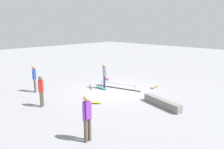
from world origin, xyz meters
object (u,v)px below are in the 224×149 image
object	(u,v)px
loose_skateboard_pink	(108,78)
skater_main	(104,74)
skateboard_main	(101,88)
bystander_purple_shirt	(87,116)
bystander_red_shirt	(41,90)
grind_rail	(117,86)
loose_skateboard_natural	(154,86)
loose_skateboard_yellow	(94,102)
skate_ledge	(162,103)
bystander_blue_shirt	(34,77)

from	to	relation	value
loose_skateboard_pink	skater_main	bearing A→B (deg)	-7.29
skateboard_main	bystander_purple_shirt	bearing A→B (deg)	-53.07
skater_main	bystander_red_shirt	xyz separation A→B (m)	(-0.06, 4.47, -0.05)
grind_rail	bystander_purple_shirt	world-z (taller)	bystander_purple_shirt
skateboard_main	bystander_red_shirt	size ratio (longest dim) A/B	0.51
bystander_purple_shirt	loose_skateboard_natural	bearing A→B (deg)	16.07
loose_skateboard_natural	bystander_purple_shirt	bearing A→B (deg)	-171.25
skater_main	bystander_purple_shirt	distance (m)	6.69
bystander_red_shirt	loose_skateboard_natural	bearing A→B (deg)	127.30
grind_rail	loose_skateboard_yellow	xyz separation A→B (m)	(-1.10, 3.00, -0.07)
bystander_purple_shirt	bystander_red_shirt	size ratio (longest dim) A/B	1.08
loose_skateboard_pink	loose_skateboard_yellow	xyz separation A→B (m)	(-3.31, 4.29, 0.00)
skate_ledge	bystander_red_shirt	xyz separation A→B (m)	(4.38, 4.27, 0.71)
bystander_blue_shirt	bystander_purple_shirt	bearing A→B (deg)	19.45
loose_skateboard_natural	loose_skateboard_yellow	xyz separation A→B (m)	(0.58, 4.82, 0.00)
skater_main	loose_skateboard_yellow	size ratio (longest dim) A/B	2.14
skater_main	bystander_blue_shirt	distance (m)	4.33
loose_skateboard_pink	grind_rail	bearing A→B (deg)	11.75
grind_rail	skater_main	bearing A→B (deg)	36.65
bystander_purple_shirt	loose_skateboard_yellow	distance (m)	3.97
skateboard_main	bystander_red_shirt	distance (m)	4.34
grind_rail	bystander_blue_shirt	size ratio (longest dim) A/B	1.97
bystander_purple_shirt	loose_skateboard_pink	world-z (taller)	bystander_purple_shirt
skater_main	loose_skateboard_pink	world-z (taller)	skater_main
loose_skateboard_yellow	grind_rail	bearing A→B (deg)	-105.67
skater_main	bystander_purple_shirt	bearing A→B (deg)	-11.58
skater_main	loose_skateboard_natural	xyz separation A→B (m)	(-2.22, -2.49, -0.88)
skateboard_main	bystander_blue_shirt	distance (m)	4.18
skateboard_main	loose_skateboard_pink	size ratio (longest dim) A/B	1.12
bystander_blue_shirt	loose_skateboard_yellow	bearing A→B (deg)	47.68
skate_ledge	skateboard_main	distance (m)	4.55
skateboard_main	bystander_purple_shirt	world-z (taller)	bystander_purple_shirt
skater_main	bystander_blue_shirt	bearing A→B (deg)	-88.59
bystander_purple_shirt	loose_skateboard_yellow	bearing A→B (deg)	45.26
bystander_purple_shirt	loose_skateboard_pink	distance (m)	9.31
loose_skateboard_pink	bystander_red_shirt	bearing A→B (deg)	-32.75
skater_main	bystander_purple_shirt	size ratio (longest dim) A/B	0.94
bystander_blue_shirt	bystander_red_shirt	distance (m)	2.79
skate_ledge	loose_skateboard_natural	size ratio (longest dim) A/B	2.90
skater_main	bystander_blue_shirt	xyz separation A→B (m)	(2.56, 3.50, -0.02)
loose_skateboard_yellow	bystander_purple_shirt	bearing A→B (deg)	99.30
skate_ledge	bystander_blue_shirt	distance (m)	7.77
skater_main	grind_rail	bearing A→B (deg)	88.88
bystander_blue_shirt	loose_skateboard_yellow	distance (m)	4.43
skate_ledge	bystander_blue_shirt	xyz separation A→B (m)	(6.99, 3.29, 0.73)
bystander_blue_shirt	bystander_red_shirt	xyz separation A→B (m)	(-2.62, 0.98, -0.02)
skate_ledge	bystander_blue_shirt	size ratio (longest dim) A/B	1.44
bystander_purple_shirt	bystander_blue_shirt	bearing A→B (deg)	77.35
bystander_purple_shirt	bystander_red_shirt	bearing A→B (deg)	82.29
bystander_red_shirt	skate_ledge	bearing A→B (deg)	98.77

